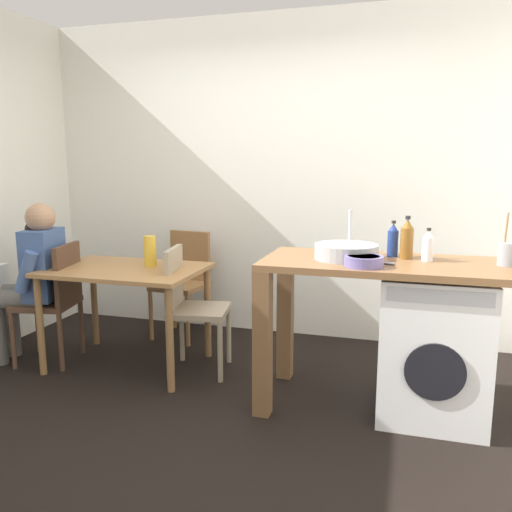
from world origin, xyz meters
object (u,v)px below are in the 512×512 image
at_px(bottle_tall_green, 393,240).
at_px(chair_spare_by_wall, 184,278).
at_px(utensil_crock, 508,254).
at_px(dining_table, 126,281).
at_px(chair_person_seat, 56,296).
at_px(bottle_clear_small, 428,246).
at_px(washing_machine, 433,346).
at_px(bottle_squat_brown, 407,239).
at_px(chair_opposite, 189,302).
at_px(seated_person, 33,274).
at_px(vase, 150,251).
at_px(mixing_bowl, 364,261).

bearing_deg(bottle_tall_green, chair_spare_by_wall, 155.96).
height_order(bottle_tall_green, utensil_crock, utensil_crock).
xyz_separation_m(dining_table, utensil_crock, (2.49, -0.12, 0.35)).
height_order(chair_person_seat, bottle_clear_small, bottle_clear_small).
distance_m(dining_table, washing_machine, 2.14).
relative_size(bottle_squat_brown, utensil_crock, 0.86).
xyz_separation_m(chair_opposite, seated_person, (-1.18, -0.15, 0.16)).
bearing_deg(chair_person_seat, vase, -86.34).
xyz_separation_m(seated_person, bottle_clear_small, (2.77, 0.01, 0.34)).
bearing_deg(bottle_clear_small, dining_table, 177.08).
xyz_separation_m(bottle_squat_brown, mixing_bowl, (-0.22, -0.32, -0.08)).
xyz_separation_m(chair_spare_by_wall, vase, (0.04, -0.67, 0.34)).
bearing_deg(chair_spare_by_wall, vase, 100.77).
xyz_separation_m(dining_table, washing_machine, (2.12, -0.17, -0.21)).
xyz_separation_m(chair_spare_by_wall, bottle_clear_small, (1.96, -0.88, 0.50)).
height_order(chair_spare_by_wall, washing_machine, chair_spare_by_wall).
relative_size(seated_person, utensil_crock, 4.01).
relative_size(chair_opposite, utensil_crock, 3.00).
bearing_deg(bottle_clear_small, chair_opposite, 174.87).
distance_m(utensil_crock, vase, 2.36).
xyz_separation_m(dining_table, chair_opposite, (0.48, 0.04, -0.14)).
relative_size(bottle_tall_green, bottle_squat_brown, 0.86).
distance_m(chair_spare_by_wall, vase, 0.76).
height_order(bottle_squat_brown, bottle_clear_small, bottle_squat_brown).
xyz_separation_m(chair_person_seat, bottle_clear_small, (2.61, -0.02, 0.50)).
height_order(chair_person_seat, chair_spare_by_wall, same).
bearing_deg(utensil_crock, chair_opposite, 175.50).
relative_size(chair_person_seat, chair_opposite, 1.00).
bearing_deg(dining_table, bottle_clear_small, -2.92).
bearing_deg(seated_person, vase, -87.00).
relative_size(seated_person, mixing_bowl, 5.49).
distance_m(seated_person, vase, 0.90).
xyz_separation_m(chair_person_seat, washing_machine, (2.67, -0.09, -0.08)).
bearing_deg(bottle_clear_small, washing_machine, -48.76).
distance_m(bottle_squat_brown, utensil_crock, 0.55).
distance_m(chair_person_seat, vase, 0.80).
relative_size(washing_machine, bottle_clear_small, 4.38).
relative_size(chair_person_seat, mixing_bowl, 4.12).
bearing_deg(mixing_bowl, bottle_squat_brown, 54.76).
bearing_deg(dining_table, chair_person_seat, -171.12).
xyz_separation_m(chair_opposite, bottle_squat_brown, (1.47, -0.09, 0.53)).
height_order(chair_opposite, utensil_crock, utensil_crock).
distance_m(bottle_tall_green, utensil_crock, 0.64).
distance_m(chair_spare_by_wall, utensil_crock, 2.59).
bearing_deg(dining_table, mixing_bowl, -12.18).
xyz_separation_m(washing_machine, bottle_squat_brown, (-0.18, 0.12, 0.61)).
relative_size(dining_table, bottle_clear_small, 5.60).
height_order(chair_person_seat, washing_machine, chair_person_seat).
relative_size(dining_table, utensil_crock, 3.67).
bearing_deg(seated_person, chair_person_seat, -90.00).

